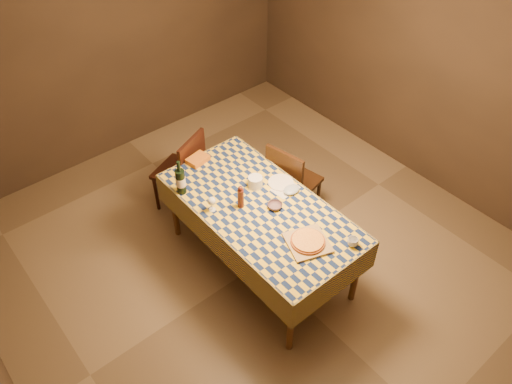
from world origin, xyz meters
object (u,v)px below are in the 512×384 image
at_px(bowl, 275,206).
at_px(pizza, 308,241).
at_px(white_plate, 281,183).
at_px(dining_table, 260,212).
at_px(wine_bottle, 181,181).
at_px(chair_right, 290,180).
at_px(cutting_board, 308,243).
at_px(chair_far, 184,169).

bearing_deg(bowl, pizza, -98.47).
bearing_deg(pizza, white_plate, 64.59).
bearing_deg(white_plate, dining_table, -162.79).
distance_m(dining_table, pizza, 0.57).
distance_m(pizza, wine_bottle, 1.22).
relative_size(bowl, wine_bottle, 0.37).
xyz_separation_m(wine_bottle, chair_right, (1.04, -0.30, -0.37)).
bearing_deg(white_plate, cutting_board, -115.41).
relative_size(cutting_board, chair_right, 0.34).
bearing_deg(bowl, dining_table, 133.00).
bearing_deg(wine_bottle, white_plate, -32.53).
xyz_separation_m(chair_far, chair_right, (0.70, -0.81, 0.00)).
bearing_deg(pizza, chair_right, 54.06).
height_order(dining_table, chair_right, chair_right).
bearing_deg(dining_table, cutting_board, -88.16).
distance_m(bowl, wine_bottle, 0.84).
distance_m(cutting_board, bowl, 0.47).
xyz_separation_m(bowl, wine_bottle, (-0.50, 0.67, 0.11)).
bearing_deg(cutting_board, white_plate, 64.59).
relative_size(wine_bottle, chair_far, 0.37).
relative_size(chair_far, chair_right, 1.00).
bearing_deg(cutting_board, chair_far, 93.16).
bearing_deg(wine_bottle, cutting_board, -69.56).
distance_m(wine_bottle, chair_right, 1.14).
xyz_separation_m(dining_table, cutting_board, (0.02, -0.56, 0.09)).
bearing_deg(chair_far, white_plate, -67.37).
relative_size(cutting_board, white_plate, 1.38).
bearing_deg(dining_table, pizza, -88.16).
bearing_deg(chair_far, chair_right, -48.97).
distance_m(pizza, chair_far, 1.67).
bearing_deg(pizza, chair_far, 93.16).
bearing_deg(pizza, wine_bottle, 110.44).
distance_m(chair_far, chair_right, 1.07).
bearing_deg(chair_right, cutting_board, -125.94).
relative_size(white_plate, chair_far, 0.25).
bearing_deg(chair_right, wine_bottle, 163.84).
xyz_separation_m(cutting_board, white_plate, (0.32, 0.67, -0.00)).
bearing_deg(cutting_board, wine_bottle, 110.44).
relative_size(dining_table, bowl, 14.57).
bearing_deg(dining_table, chair_far, 93.85).
distance_m(pizza, white_plate, 0.74).
bearing_deg(chair_right, bowl, -145.45).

